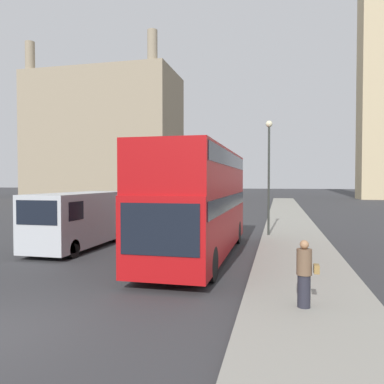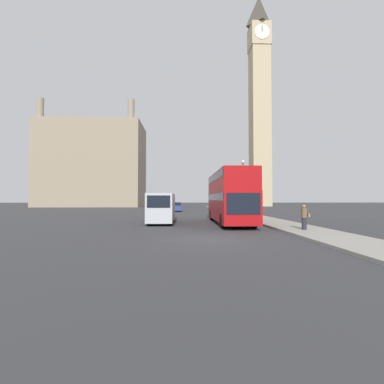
{
  "view_description": "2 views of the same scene",
  "coord_description": "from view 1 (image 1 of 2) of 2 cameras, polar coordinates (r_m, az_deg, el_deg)",
  "views": [
    {
      "loc": [
        5.87,
        -6.34,
        3.09
      ],
      "look_at": [
        2.28,
        9.09,
        2.63
      ],
      "focal_mm": 35.0,
      "sensor_mm": 36.0,
      "label": 1
    },
    {
      "loc": [
        -1.21,
        -13.39,
        2.07
      ],
      "look_at": [
        -0.23,
        15.83,
        2.91
      ],
      "focal_mm": 24.0,
      "sensor_mm": 36.0,
      "label": 2
    }
  ],
  "objects": [
    {
      "name": "sidewalk_strip",
      "position": [
        7.06,
        19.82,
        -23.73
      ],
      "size": [
        3.29,
        120.0,
        0.15
      ],
      "color": "gray",
      "rests_on": "ground_plane"
    },
    {
      "name": "pedestrian",
      "position": [
        9.28,
        16.77,
        -11.84
      ],
      "size": [
        0.51,
        0.35,
        1.57
      ],
      "color": "#23232D",
      "rests_on": "sidewalk_strip"
    },
    {
      "name": "parked_sedan",
      "position": [
        38.53,
        0.63,
        -1.89
      ],
      "size": [
        1.82,
        4.31,
        1.55
      ],
      "color": "navy",
      "rests_on": "ground_plane"
    },
    {
      "name": "building_block_distant",
      "position": [
        74.54,
        -13.15,
        8.28
      ],
      "size": [
        27.7,
        14.14,
        28.52
      ],
      "color": "gray",
      "rests_on": "ground_plane"
    },
    {
      "name": "white_van",
      "position": [
        17.92,
        -17.03,
        -3.91
      ],
      "size": [
        2.1,
        6.17,
        2.55
      ],
      "color": "#B2B7BC",
      "rests_on": "ground_plane"
    },
    {
      "name": "clock_tower",
      "position": [
        77.44,
        26.47,
        24.32
      ],
      "size": [
        5.92,
        6.09,
        64.74
      ],
      "color": "tan",
      "rests_on": "ground_plane"
    },
    {
      "name": "street_lamp",
      "position": [
        20.83,
        11.64,
        4.66
      ],
      "size": [
        0.36,
        0.36,
        6.23
      ],
      "color": "#2D332D",
      "rests_on": "sidewalk_strip"
    },
    {
      "name": "red_double_decker_bus",
      "position": [
        15.2,
        1.14,
        -0.88
      ],
      "size": [
        2.6,
        10.48,
        4.32
      ],
      "color": "#A80F11",
      "rests_on": "ground_plane"
    }
  ]
}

